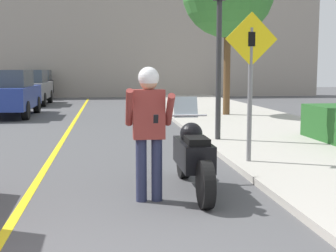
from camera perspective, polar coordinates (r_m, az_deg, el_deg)
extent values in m
cube|color=yellow|center=(9.70, -13.71, -3.30)|extent=(0.12, 36.00, 0.01)
cube|color=gray|center=(29.54, -8.50, 9.77)|extent=(28.00, 1.20, 6.43)
cylinder|color=black|center=(5.75, 4.59, -7.12)|extent=(0.14, 0.59, 0.59)
cylinder|color=black|center=(7.34, 1.89, -4.03)|extent=(0.14, 0.59, 0.59)
cube|color=black|center=(6.50, 3.09, -3.41)|extent=(0.40, 1.14, 0.36)
sphere|color=black|center=(6.61, 2.86, -0.95)|extent=(0.32, 0.32, 0.32)
cube|color=black|center=(6.21, 3.54, -1.83)|extent=(0.28, 0.48, 0.10)
cylinder|color=silver|center=(6.99, 2.26, 1.30)|extent=(0.62, 0.03, 0.03)
cube|color=silver|center=(7.05, 2.17, 2.32)|extent=(0.36, 0.12, 0.31)
cylinder|color=#282D4C|center=(6.02, -3.27, -5.40)|extent=(0.14, 0.14, 0.81)
cylinder|color=#282D4C|center=(6.04, -1.37, -5.35)|extent=(0.14, 0.14, 0.81)
cube|color=maroon|center=(5.92, -2.36, 1.45)|extent=(0.40, 0.22, 0.62)
cylinder|color=maroon|center=(5.79, -4.74, 2.24)|extent=(0.09, 0.38, 0.49)
cylinder|color=maroon|center=(5.82, 0.20, 1.98)|extent=(0.09, 0.44, 0.44)
sphere|color=tan|center=(5.89, -2.38, 5.45)|extent=(0.23, 0.23, 0.23)
sphere|color=white|center=(5.89, -2.38, 5.94)|extent=(0.27, 0.27, 0.27)
cube|color=black|center=(5.65, -1.49, 0.87)|extent=(0.06, 0.05, 0.11)
cylinder|color=slate|center=(8.13, 9.96, 3.69)|extent=(0.08, 0.08, 2.28)
cube|color=yellow|center=(8.12, 10.14, 10.38)|extent=(0.91, 0.02, 0.91)
cube|color=black|center=(8.10, 10.17, 10.39)|extent=(0.12, 0.01, 0.24)
cylinder|color=#2D2D30|center=(10.63, 6.22, 8.73)|extent=(0.12, 0.12, 3.86)
cylinder|color=brown|center=(16.65, 7.18, 6.82)|extent=(0.24, 0.24, 3.16)
cylinder|color=black|center=(19.10, -15.69, 2.52)|extent=(0.22, 0.64, 0.64)
cylinder|color=black|center=(16.53, -16.96, 1.83)|extent=(0.22, 0.64, 0.64)
cube|color=navy|center=(17.93, -18.94, 3.35)|extent=(1.80, 4.20, 0.76)
cube|color=#38424C|center=(17.74, -19.13, 5.51)|extent=(1.58, 2.18, 0.60)
cylinder|color=black|center=(24.98, -17.97, 3.40)|extent=(0.22, 0.64, 0.64)
cylinder|color=black|center=(24.74, -14.19, 3.50)|extent=(0.22, 0.64, 0.64)
cylinder|color=black|center=(22.43, -19.17, 3.00)|extent=(0.22, 0.64, 0.64)
cylinder|color=black|center=(22.16, -14.96, 3.11)|extent=(0.22, 0.64, 0.64)
cube|color=gray|center=(23.54, -16.59, 4.19)|extent=(1.80, 4.20, 0.76)
cube|color=#38424C|center=(23.36, -16.71, 5.83)|extent=(1.58, 2.18, 0.60)
cylinder|color=black|center=(30.42, -16.76, 4.01)|extent=(0.22, 0.64, 0.64)
cylinder|color=black|center=(30.20, -13.65, 4.09)|extent=(0.22, 0.64, 0.64)
cylinder|color=black|center=(27.86, -17.62, 3.74)|extent=(0.22, 0.64, 0.64)
cylinder|color=black|center=(27.62, -14.23, 3.83)|extent=(0.22, 0.64, 0.64)
cube|color=black|center=(29.00, -15.58, 4.67)|extent=(1.80, 4.20, 0.76)
cube|color=#38424C|center=(28.82, -15.67, 6.01)|extent=(1.58, 2.18, 0.60)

